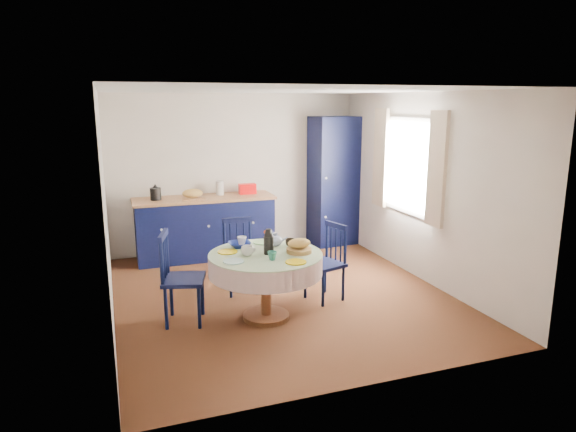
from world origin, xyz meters
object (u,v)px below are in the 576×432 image
object	(u,v)px
pantry_cabinet	(334,181)
chair_left	(180,277)
chair_right	(327,262)
mug_c	(290,243)
cobalt_bowl	(240,245)
kitchen_counter	(205,227)
mug_d	(242,241)
chair_far	(240,255)
mug_a	(247,251)
mug_b	(272,256)
dining_table	(266,264)

from	to	relation	value
pantry_cabinet	chair_left	distance (m)	3.82
chair_right	mug_c	distance (m)	0.63
chair_left	cobalt_bowl	xyz separation A→B (m)	(0.70, 0.11, 0.27)
kitchen_counter	mug_d	xyz separation A→B (m)	(0.04, -2.11, 0.32)
chair_far	mug_d	world-z (taller)	chair_far
mug_a	mug_d	size ratio (longest dim) A/B	1.20
chair_left	mug_c	size ratio (longest dim) A/B	9.22
chair_right	mug_b	bearing A→B (deg)	-73.97
pantry_cabinet	dining_table	distance (m)	3.32
chair_left	mug_b	world-z (taller)	chair_left
chair_right	mug_c	xyz separation A→B (m)	(-0.52, -0.13, 0.32)
chair_right	mug_d	size ratio (longest dim) A/B	8.55
mug_a	mug_d	xyz separation A→B (m)	(0.05, 0.41, -0.00)
chair_far	cobalt_bowl	distance (m)	0.69
pantry_cabinet	mug_b	size ratio (longest dim) A/B	21.50
chair_left	mug_b	bearing A→B (deg)	-101.58
kitchen_counter	pantry_cabinet	world-z (taller)	pantry_cabinet
dining_table	chair_left	distance (m)	0.95
pantry_cabinet	cobalt_bowl	distance (m)	3.20
chair_far	kitchen_counter	bearing A→B (deg)	96.46
mug_a	mug_b	bearing A→B (deg)	-50.46
mug_d	mug_c	bearing A→B (deg)	-24.20
mug_c	dining_table	bearing A→B (deg)	-152.32
chair_far	mug_a	size ratio (longest dim) A/B	7.10
pantry_cabinet	dining_table	bearing A→B (deg)	-132.22
pantry_cabinet	mug_c	bearing A→B (deg)	-129.03
mug_a	cobalt_bowl	world-z (taller)	mug_a
chair_left	mug_d	bearing A→B (deg)	-60.15
mug_d	kitchen_counter	bearing A→B (deg)	91.13
pantry_cabinet	dining_table	xyz separation A→B (m)	(-2.00, -2.62, -0.43)
mug_a	dining_table	bearing A→B (deg)	0.08
chair_left	mug_d	world-z (taller)	chair_left
chair_right	mug_d	xyz separation A→B (m)	(-1.03, 0.10, 0.33)
dining_table	chair_right	distance (m)	0.94
mug_b	cobalt_bowl	xyz separation A→B (m)	(-0.20, 0.58, -0.02)
pantry_cabinet	mug_a	world-z (taller)	pantry_cabinet
pantry_cabinet	mug_b	world-z (taller)	pantry_cabinet
dining_table	mug_b	xyz separation A→B (m)	(-0.01, -0.25, 0.17)
pantry_cabinet	chair_far	bearing A→B (deg)	-145.51
chair_left	mug_c	bearing A→B (deg)	-76.13
pantry_cabinet	mug_c	distance (m)	2.96
mug_a	cobalt_bowl	size ratio (longest dim) A/B	0.52
chair_far	chair_left	bearing A→B (deg)	-139.09
mug_a	mug_b	distance (m)	0.32
chair_far	cobalt_bowl	bearing A→B (deg)	-102.94
kitchen_counter	mug_c	bearing A→B (deg)	-76.06
chair_right	mug_a	bearing A→B (deg)	-90.37
mug_d	chair_far	bearing A→B (deg)	78.71
mug_a	chair_left	bearing A→B (deg)	162.67
kitchen_counter	pantry_cabinet	distance (m)	2.29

